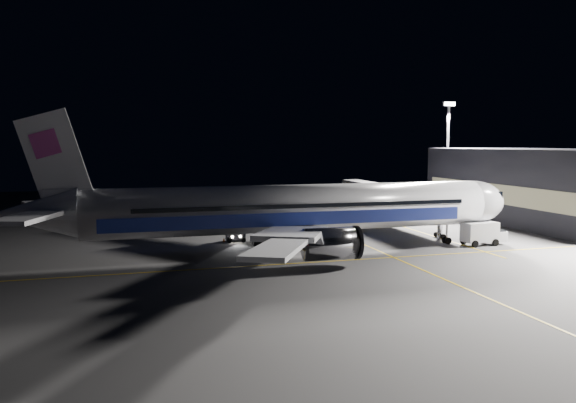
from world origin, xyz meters
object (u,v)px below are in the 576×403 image
at_px(airliner, 286,210).
at_px(jet_bridge, 394,196).
at_px(safety_cone_b, 300,233).
at_px(service_truck, 483,233).
at_px(safety_cone_c, 224,240).
at_px(floodlight_mast_north, 448,146).
at_px(safety_cone_a, 305,243).
at_px(baggage_tug, 235,235).

distance_m(airliner, jet_bridge, 29.31).
height_order(jet_bridge, safety_cone_b, jet_bridge).
relative_size(service_truck, safety_cone_c, 10.45).
relative_size(floodlight_mast_north, safety_cone_b, 38.25).
bearing_deg(jet_bridge, safety_cone_a, -144.07).
bearing_deg(safety_cone_a, jet_bridge, 35.93).
bearing_deg(safety_cone_a, baggage_tug, 147.50).
distance_m(jet_bridge, baggage_tug, 29.10).
bearing_deg(floodlight_mast_north, jet_bridge, -142.26).
distance_m(service_truck, baggage_tug, 31.95).
height_order(jet_bridge, service_truck, jet_bridge).
relative_size(safety_cone_a, safety_cone_b, 1.14).
xyz_separation_m(airliner, service_truck, (25.59, -1.96, -3.59)).
distance_m(airliner, safety_cone_c, 12.01).
relative_size(airliner, baggage_tug, 23.84).
bearing_deg(service_truck, baggage_tug, 155.72).
height_order(jet_bridge, safety_cone_a, jet_bridge).
height_order(service_truck, safety_cone_c, service_truck).
xyz_separation_m(jet_bridge, safety_cone_b, (-17.68, -6.15, -4.31)).
bearing_deg(safety_cone_c, service_truck, -19.62).
bearing_deg(safety_cone_c, airliner, -57.56).
relative_size(airliner, safety_cone_b, 113.60).
bearing_deg(baggage_tug, floodlight_mast_north, 29.39).
distance_m(safety_cone_a, safety_cone_c, 10.92).
bearing_deg(safety_cone_b, jet_bridge, 19.17).
distance_m(service_truck, safety_cone_b, 24.53).
bearing_deg(floodlight_mast_north, safety_cone_b, -150.63).
xyz_separation_m(airliner, jet_bridge, (23.08, 18.06, -0.58)).
distance_m(floodlight_mast_north, safety_cone_c, 53.55).
relative_size(jet_bridge, safety_cone_b, 63.56).
relative_size(baggage_tug, safety_cone_b, 4.76).
height_order(jet_bridge, floodlight_mast_north, floodlight_mast_north).
distance_m(service_truck, safety_cone_c, 33.45).
height_order(baggage_tug, safety_cone_b, baggage_tug).
height_order(airliner, service_truck, airliner).
relative_size(jet_bridge, safety_cone_c, 60.73).
distance_m(baggage_tug, safety_cone_a, 9.55).
xyz_separation_m(service_truck, safety_cone_a, (-21.91, 5.96, -1.27)).
xyz_separation_m(floodlight_mast_north, safety_cone_b, (-35.68, -20.08, -12.10)).
bearing_deg(safety_cone_c, floodlight_mast_north, 25.82).
distance_m(airliner, safety_cone_b, 13.96).
xyz_separation_m(jet_bridge, safety_cone_c, (-28.96, -8.79, -4.30)).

